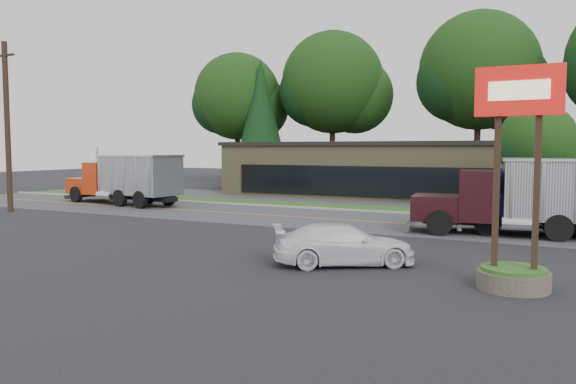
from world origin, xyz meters
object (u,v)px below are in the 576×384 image
rally_car (344,244)px  bilo_sign (515,215)px  utility_pole (7,126)px  dump_truck_blue (566,194)px  dump_truck_maroon (538,195)px  dump_truck_red (127,178)px

rally_car → bilo_sign: bearing=-132.5°
utility_pole → rally_car: (23.25, -5.10, -4.42)m
utility_pole → dump_truck_blue: 30.22m
bilo_sign → dump_truck_blue: (1.08, 11.27, -0.22)m
rally_car → dump_truck_maroon: bearing=-62.6°
utility_pole → bilo_sign: bearing=-11.9°
dump_truck_red → bilo_sign: bearing=163.2°
utility_pole → dump_truck_blue: size_ratio=1.21×
utility_pole → dump_truck_blue: (29.58, 5.27, -3.29)m
bilo_sign → dump_truck_red: bearing=153.8°
rally_car → utility_pole: bearing=44.8°
dump_truck_maroon → bilo_sign: bearing=82.1°
dump_truck_red → dump_truck_blue: same height
bilo_sign → dump_truck_maroon: (0.02, 10.10, -0.21)m
dump_truck_red → dump_truck_blue: 26.49m
bilo_sign → rally_car: size_ratio=1.29×
dump_truck_red → dump_truck_maroon: (25.40, -2.39, -0.00)m
utility_pole → dump_truck_maroon: size_ratio=1.04×
bilo_sign → dump_truck_blue: size_ratio=0.72×
bilo_sign → utility_pole: bearing=168.1°
bilo_sign → dump_truck_red: (-25.39, 12.49, -0.21)m
utility_pole → bilo_sign: size_ratio=1.68×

